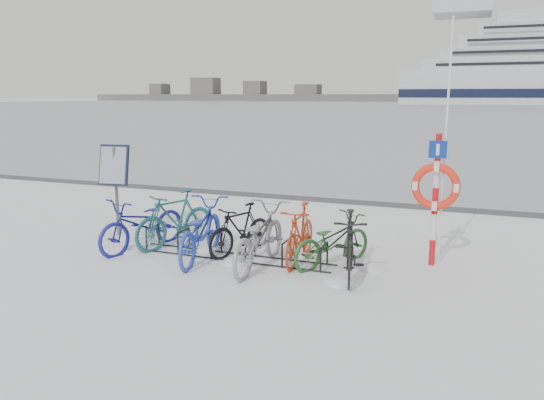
# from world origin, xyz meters

# --- Properties ---
(ground) EXTENTS (900.00, 900.00, 0.00)m
(ground) POSITION_xyz_m (0.00, 0.00, 0.00)
(ground) COLOR white
(ground) RESTS_ON ground
(ice_sheet) EXTENTS (400.00, 298.00, 0.02)m
(ice_sheet) POSITION_xyz_m (0.00, 155.00, 0.01)
(ice_sheet) COLOR #9AA5AE
(ice_sheet) RESTS_ON ground
(quay_edge) EXTENTS (400.00, 0.25, 0.10)m
(quay_edge) POSITION_xyz_m (0.00, 5.90, 0.05)
(quay_edge) COLOR #3F3F42
(quay_edge) RESTS_ON ground
(bike_rack) EXTENTS (4.00, 0.48, 0.46)m
(bike_rack) POSITION_xyz_m (0.00, 0.00, 0.18)
(bike_rack) COLOR black
(bike_rack) RESTS_ON ground
(info_board) EXTENTS (0.70, 0.34, 2.01)m
(info_board) POSITION_xyz_m (-3.12, 0.60, 1.45)
(info_board) COLOR #595B5E
(info_board) RESTS_ON ground
(lifebuoy_station) EXTENTS (0.84, 0.23, 4.37)m
(lifebuoy_station) POSITION_xyz_m (3.59, 0.87, 1.47)
(lifebuoy_station) COLOR red
(lifebuoy_station) RESTS_ON ground
(shoreline) EXTENTS (180.00, 12.00, 9.50)m
(shoreline) POSITION_xyz_m (-122.02, 260.00, 2.79)
(shoreline) COLOR #4D4D4D
(shoreline) RESTS_ON ground
(bike_0) EXTENTS (1.28, 2.25, 1.12)m
(bike_0) POSITION_xyz_m (-1.96, -0.08, 0.56)
(bike_0) COLOR navy
(bike_0) RESTS_ON ground
(bike_1) EXTENTS (1.23, 2.04, 1.19)m
(bike_1) POSITION_xyz_m (-1.47, 0.35, 0.59)
(bike_1) COLOR #206266
(bike_1) RESTS_ON ground
(bike_2) EXTENTS (1.12, 2.31, 1.16)m
(bike_2) POSITION_xyz_m (-0.57, -0.23, 0.58)
(bike_2) COLOR #2745B8
(bike_2) RESTS_ON ground
(bike_3) EXTENTS (1.03, 1.75, 1.01)m
(bike_3) POSITION_xyz_m (-0.00, 0.36, 0.51)
(bike_3) COLOR black
(bike_3) RESTS_ON ground
(bike_4) EXTENTS (0.81, 2.25, 1.18)m
(bike_4) POSITION_xyz_m (0.66, -0.31, 0.59)
(bike_4) COLOR gray
(bike_4) RESTS_ON ground
(bike_5) EXTENTS (0.62, 1.88, 1.11)m
(bike_5) POSITION_xyz_m (1.25, 0.28, 0.56)
(bike_5) COLOR #BE3C16
(bike_5) RESTS_ON ground
(bike_6) EXTENTS (1.50, 1.92, 0.97)m
(bike_6) POSITION_xyz_m (1.87, 0.29, 0.49)
(bike_6) COLOR #275C28
(bike_6) RESTS_ON ground
(bike_7) EXTENTS (0.95, 1.97, 1.14)m
(bike_7) POSITION_xyz_m (2.30, -0.19, 0.57)
(bike_7) COLOR black
(bike_7) RESTS_ON ground
(snow_drifts) EXTENTS (5.75, 1.81, 0.20)m
(snow_drifts) POSITION_xyz_m (0.30, -0.02, 0.00)
(snow_drifts) COLOR white
(snow_drifts) RESTS_ON ground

